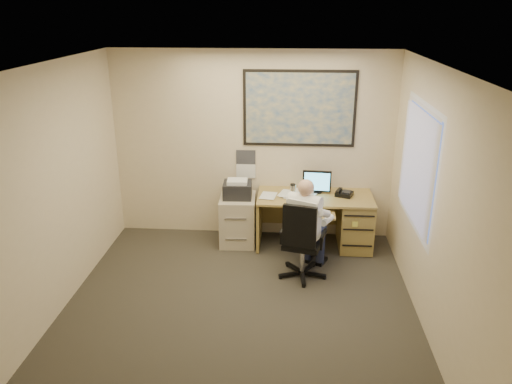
# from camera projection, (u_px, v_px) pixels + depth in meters

# --- Properties ---
(room_shell) EXTENTS (4.00, 4.50, 2.70)m
(room_shell) POSITION_uv_depth(u_px,v_px,m) (236.00, 205.00, 5.03)
(room_shell) COLOR #312D26
(room_shell) RESTS_ON ground
(desk) EXTENTS (1.60, 0.97, 1.07)m
(desk) POSITION_uv_depth(u_px,v_px,m) (338.00, 217.00, 7.04)
(desk) COLOR #A68947
(desk) RESTS_ON ground
(world_map) EXTENTS (1.56, 0.03, 1.06)m
(world_map) POSITION_uv_depth(u_px,v_px,m) (299.00, 109.00, 6.87)
(world_map) COLOR #1E4C93
(world_map) RESTS_ON room_shell
(wall_calendar) EXTENTS (0.28, 0.01, 0.42)m
(wall_calendar) POSITION_uv_depth(u_px,v_px,m) (246.00, 164.00, 7.22)
(wall_calendar) COLOR white
(wall_calendar) RESTS_ON room_shell
(window_blinds) EXTENTS (0.06, 1.40, 1.30)m
(window_blinds) POSITION_uv_depth(u_px,v_px,m) (418.00, 166.00, 5.58)
(window_blinds) COLOR beige
(window_blinds) RESTS_ON room_shell
(filing_cabinet) EXTENTS (0.52, 0.61, 0.96)m
(filing_cabinet) POSITION_uv_depth(u_px,v_px,m) (238.00, 215.00, 7.15)
(filing_cabinet) COLOR beige
(filing_cabinet) RESTS_ON ground
(office_chair) EXTENTS (0.76, 0.76, 1.04)m
(office_chair) POSITION_uv_depth(u_px,v_px,m) (304.00, 256.00, 6.23)
(office_chair) COLOR black
(office_chair) RESTS_ON ground
(person) EXTENTS (0.80, 0.90, 1.28)m
(person) POSITION_uv_depth(u_px,v_px,m) (303.00, 228.00, 6.18)
(person) COLOR white
(person) RESTS_ON office_chair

